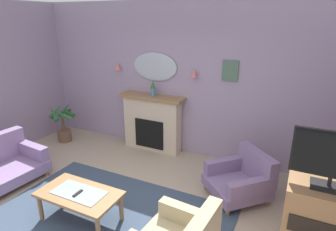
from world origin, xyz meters
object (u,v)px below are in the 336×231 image
at_px(wall_sconce_right, 194,73).
at_px(armchair_beside_couch, 242,178).
at_px(wall_mirror, 155,67).
at_px(fireplace, 152,123).
at_px(coffee_table, 79,196).
at_px(mantel_vase_left, 153,88).
at_px(tv_flatscreen, 335,159).
at_px(potted_plant_tall_palm, 63,122).
at_px(framed_picture, 230,71).
at_px(wall_sconce_left, 118,67).
at_px(tv_remote, 78,193).
at_px(tv_cabinet, 321,221).

bearing_deg(wall_sconce_right, armchair_beside_couch, -38.58).
bearing_deg(wall_mirror, fireplace, -90.00).
xyz_separation_m(wall_mirror, armchair_beside_couch, (2.05, -1.01, -1.40)).
bearing_deg(coffee_table, mantel_vase_left, 94.12).
xyz_separation_m(tv_flatscreen, potted_plant_tall_palm, (-5.04, 1.13, -0.80)).
height_order(tv_flatscreen, potted_plant_tall_palm, tv_flatscreen).
height_order(wall_mirror, framed_picture, wall_mirror).
height_order(wall_sconce_left, framed_picture, framed_picture).
bearing_deg(framed_picture, tv_remote, -116.13).
xyz_separation_m(fireplace, coffee_table, (0.22, -2.40, -0.19)).
distance_m(wall_sconce_right, coffee_table, 2.87).
relative_size(mantel_vase_left, framed_picture, 0.89).
distance_m(wall_sconce_left, wall_sconce_right, 1.70).
height_order(tv_remote, tv_flatscreen, tv_flatscreen).
height_order(coffee_table, tv_remote, tv_remote).
distance_m(tv_remote, tv_cabinet, 2.96).
bearing_deg(potted_plant_tall_palm, coffee_table, -40.75).
bearing_deg(armchair_beside_couch, wall_sconce_left, 161.74).
distance_m(fireplace, potted_plant_tall_palm, 2.03).
bearing_deg(tv_cabinet, wall_sconce_right, 142.39).
bearing_deg(wall_sconce_right, wall_sconce_left, 180.00).
height_order(wall_sconce_left, potted_plant_tall_palm, wall_sconce_left).
bearing_deg(tv_flatscreen, tv_remote, -164.70).
bearing_deg(fireplace, wall_mirror, 90.00).
bearing_deg(framed_picture, wall_sconce_right, -174.73).
relative_size(fireplace, tv_flatscreen, 1.62).
relative_size(tv_remote, potted_plant_tall_palm, 0.18).
relative_size(tv_cabinet, tv_flatscreen, 1.07).
bearing_deg(tv_cabinet, coffee_table, -165.03).
height_order(mantel_vase_left, tv_flatscreen, tv_flatscreen).
relative_size(fireplace, tv_cabinet, 1.51).
distance_m(coffee_table, tv_flatscreen, 3.08).
bearing_deg(tv_flatscreen, wall_mirror, 149.84).
height_order(wall_sconce_right, tv_flatscreen, wall_sconce_right).
bearing_deg(framed_picture, armchair_beside_couch, -61.63).
xyz_separation_m(mantel_vase_left, tv_flatscreen, (3.04, -1.62, -0.07)).
bearing_deg(tv_flatscreen, mantel_vase_left, 151.87).
bearing_deg(wall_sconce_left, wall_sconce_right, 0.00).
relative_size(framed_picture, coffee_table, 0.33).
distance_m(wall_sconce_right, tv_cabinet, 3.07).
bearing_deg(tv_remote, wall_sconce_left, 113.22).
bearing_deg(tv_remote, potted_plant_tall_palm, 138.88).
bearing_deg(potted_plant_tall_palm, fireplace, 15.00).
relative_size(wall_mirror, potted_plant_tall_palm, 1.09).
height_order(framed_picture, armchair_beside_couch, framed_picture).
xyz_separation_m(mantel_vase_left, coffee_table, (0.17, -2.37, -0.93)).
bearing_deg(wall_mirror, mantel_vase_left, -73.61).
xyz_separation_m(coffee_table, tv_flatscreen, (2.86, 0.75, 0.86)).
bearing_deg(mantel_vase_left, framed_picture, 7.08).
bearing_deg(tv_cabinet, armchair_beside_couch, 143.53).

